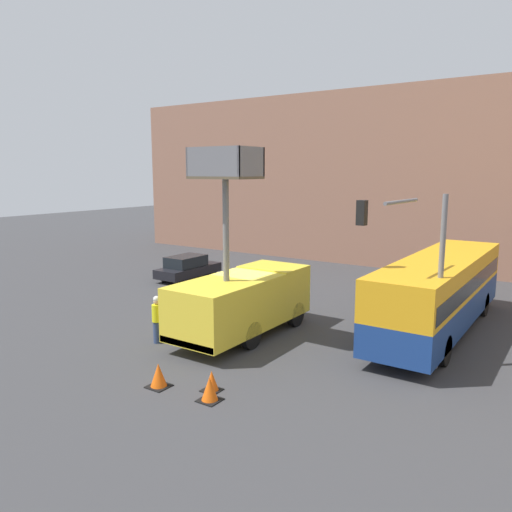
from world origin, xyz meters
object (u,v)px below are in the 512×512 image
object	(u,v)px
city_bus	(440,289)
parked_car_curbside	(188,267)
utility_truck	(242,297)
road_worker_directing	(361,321)
traffic_cone_far_side	(212,381)
road_worker_near_truck	(157,319)
traffic_cone_near_truck	(210,390)
traffic_cone_mid_road	(159,376)
traffic_light_pole	(410,250)

from	to	relation	value
city_bus	parked_car_curbside	size ratio (longest dim) A/B	2.69
utility_truck	road_worker_directing	distance (m)	4.80
city_bus	traffic_cone_far_side	xyz separation A→B (m)	(-4.23, -9.72, -1.56)
road_worker_near_truck	traffic_cone_near_truck	bearing A→B (deg)	-173.12
city_bus	traffic_cone_mid_road	size ratio (longest dim) A/B	15.46
traffic_cone_mid_road	road_worker_near_truck	bearing A→B (deg)	135.63
traffic_light_pole	parked_car_curbside	world-z (taller)	traffic_light_pole
road_worker_directing	traffic_cone_mid_road	distance (m)	8.20
city_bus	traffic_cone_near_truck	size ratio (longest dim) A/B	16.15
city_bus	traffic_cone_mid_road	bearing A→B (deg)	140.82
road_worker_directing	traffic_light_pole	bearing A→B (deg)	35.87
traffic_cone_mid_road	traffic_cone_far_side	distance (m)	1.70
road_worker_near_truck	traffic_cone_far_side	size ratio (longest dim) A/B	2.97
utility_truck	parked_car_curbside	distance (m)	11.50
utility_truck	parked_car_curbside	bearing A→B (deg)	142.91
traffic_cone_far_side	traffic_cone_mid_road	bearing A→B (deg)	-155.39
traffic_cone_near_truck	parked_car_curbside	world-z (taller)	parked_car_curbside
traffic_cone_mid_road	parked_car_curbside	world-z (taller)	parked_car_curbside
traffic_cone_far_side	city_bus	bearing A→B (deg)	66.50
traffic_light_pole	road_worker_directing	world-z (taller)	traffic_light_pole
traffic_light_pole	parked_car_curbside	size ratio (longest dim) A/B	1.36
road_worker_directing	traffic_cone_near_truck	distance (m)	7.40
traffic_light_pole	utility_truck	bearing A→B (deg)	-171.00
road_worker_directing	traffic_cone_mid_road	size ratio (longest dim) A/B	2.34
traffic_cone_mid_road	traffic_cone_far_side	xyz separation A→B (m)	(1.55, 0.71, -0.06)
utility_truck	traffic_cone_near_truck	size ratio (longest dim) A/B	10.33
city_bus	traffic_light_pole	distance (m)	4.52
city_bus	traffic_cone_mid_road	distance (m)	12.01
parked_car_curbside	traffic_cone_mid_road	bearing A→B (deg)	-51.43
traffic_light_pole	road_worker_near_truck	distance (m)	9.81
utility_truck	city_bus	bearing A→B (deg)	37.72
traffic_cone_mid_road	city_bus	bearing A→B (deg)	61.04
traffic_cone_near_truck	traffic_cone_far_side	distance (m)	0.67
traffic_light_pole	parked_car_curbside	bearing A→B (deg)	159.15
utility_truck	traffic_cone_far_side	distance (m)	5.39
city_bus	road_worker_near_truck	xyz separation A→B (m)	(-8.73, -7.53, -0.91)
city_bus	traffic_cone_far_side	bearing A→B (deg)	146.29
traffic_cone_near_truck	utility_truck	bearing A→B (deg)	116.40
road_worker_near_truck	parked_car_curbside	size ratio (longest dim) A/B	0.43
city_bus	road_worker_near_truck	bearing A→B (deg)	120.56
road_worker_directing	parked_car_curbside	xyz separation A→B (m)	(-13.49, 5.01, -0.13)
traffic_cone_far_side	parked_car_curbside	xyz separation A→B (m)	(-11.39, 11.63, 0.45)
traffic_cone_far_side	parked_car_curbside	size ratio (longest dim) A/B	0.15
road_worker_near_truck	traffic_cone_far_side	world-z (taller)	road_worker_near_truck
traffic_cone_mid_road	parked_car_curbside	size ratio (longest dim) A/B	0.17
traffic_light_pole	road_worker_near_truck	world-z (taller)	traffic_light_pole
traffic_cone_far_side	parked_car_curbside	bearing A→B (deg)	134.39
utility_truck	road_worker_directing	size ratio (longest dim) A/B	4.23
city_bus	traffic_cone_near_truck	world-z (taller)	city_bus
city_bus	road_worker_directing	distance (m)	3.88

